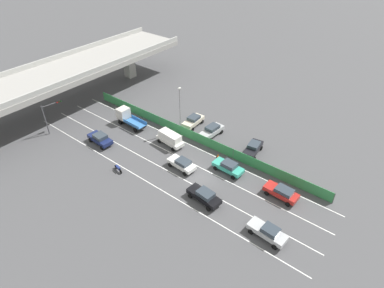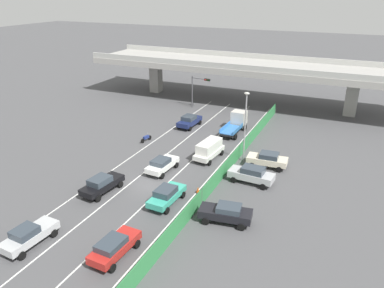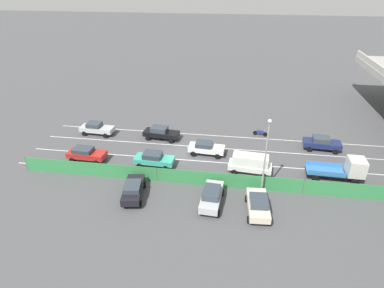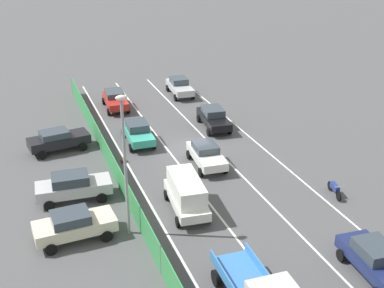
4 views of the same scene
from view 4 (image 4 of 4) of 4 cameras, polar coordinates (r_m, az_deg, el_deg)
ground_plane at (r=38.70m, az=-0.23°, el=-0.38°), size 300.00×300.00×0.00m
lane_line_left_edge at (r=35.76m, az=11.04°, el=-3.05°), size 0.14×48.38×0.01m
lane_line_mid_left at (r=34.23m, az=6.07°, el=-4.01°), size 0.14×48.38×0.01m
lane_line_mid_right at (r=32.99m, az=0.67°, el=-5.02°), size 0.14×48.38×0.01m
lane_line_right_edge at (r=32.08m, az=-5.11°, el=-6.05°), size 0.14×48.38×0.01m
green_fence at (r=31.41m, az=-7.48°, el=-5.14°), size 0.10×44.48×1.66m
car_sedan_navy at (r=26.77m, az=19.90°, el=-12.08°), size 2.27×4.56×1.69m
car_sedan_white at (r=35.61m, az=1.61°, el=-1.13°), size 2.21×4.39×1.55m
car_sedan_black at (r=42.06m, az=2.43°, el=3.02°), size 2.36×4.78×1.66m
car_taxi_teal at (r=39.44m, az=-6.11°, el=1.40°), size 2.12×4.53×1.64m
car_sedan_silver at (r=49.99m, az=-1.40°, el=6.52°), size 2.16×4.61×1.65m
car_sedan_red at (r=46.85m, az=-8.62°, el=5.01°), size 2.14×4.48×1.58m
car_van_white at (r=30.09m, az=-0.64°, el=-5.46°), size 2.36×4.79×2.15m
motorcycle at (r=33.28m, az=15.70°, el=-4.85°), size 0.66×1.93×0.93m
parked_sedan_dark at (r=39.07m, az=-14.78°, el=0.49°), size 4.64×2.46×1.64m
parked_wagon_silver at (r=32.18m, az=-13.20°, el=-4.59°), size 4.66×2.19×1.75m
parked_sedan_cream at (r=28.46m, az=-13.10°, el=-8.78°), size 4.45×2.25×1.67m
street_lamp at (r=26.57m, az=-7.57°, el=-1.18°), size 0.60×0.36×8.07m
traffic_cone at (r=36.65m, az=-7.63°, el=-1.59°), size 0.47×0.47×0.63m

